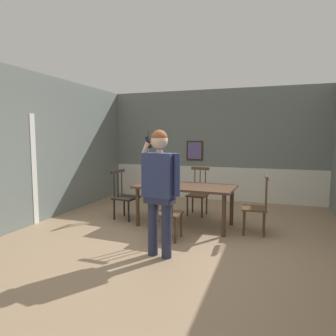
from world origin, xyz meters
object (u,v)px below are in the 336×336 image
chair_near_window (168,211)px  chair_opposite_corner (257,207)px  chair_at_table_head (198,193)px  person_figure (160,183)px  dining_table (185,190)px  chair_by_doorway (124,196)px

chair_near_window → chair_opposite_corner: bearing=30.9°
chair_near_window → chair_at_table_head: (0.09, 1.70, -0.00)m
chair_at_table_head → person_figure: size_ratio=0.58×
chair_near_window → chair_at_table_head: size_ratio=1.01×
dining_table → person_figure: size_ratio=1.06×
chair_near_window → person_figure: (0.12, -0.68, 0.56)m
chair_by_doorway → person_figure: bearing=48.3°
dining_table → chair_at_table_head: chair_at_table_head is taller
chair_at_table_head → chair_by_doorway: bearing=35.6°
chair_at_table_head → person_figure: bearing=96.3°
dining_table → person_figure: (0.08, -1.53, 0.36)m
chair_opposite_corner → dining_table: bearing=84.3°
chair_at_table_head → chair_near_window: bearing=92.6°
chair_near_window → chair_at_table_head: bearing=87.5°
chair_at_table_head → person_figure: person_figure is taller
dining_table → chair_opposite_corner: 1.31m
chair_near_window → person_figure: person_figure is taller
dining_table → chair_opposite_corner: (1.30, -0.06, -0.20)m
dining_table → chair_near_window: (-0.04, -0.85, -0.21)m
person_figure → chair_by_doorway: bearing=-41.0°
chair_at_table_head → chair_opposite_corner: 1.55m
dining_table → chair_by_doorway: bearing=177.0°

